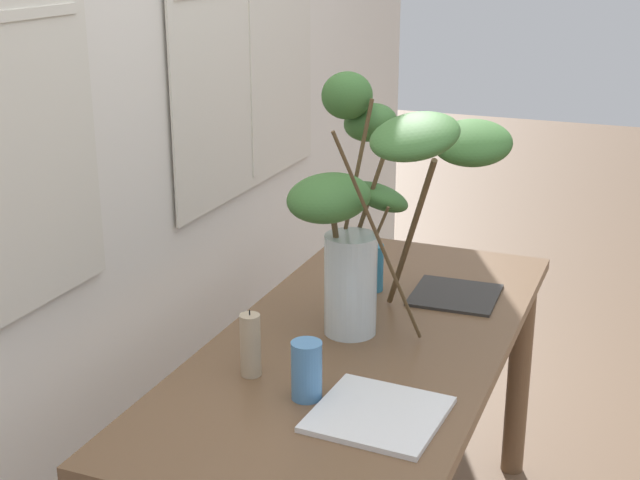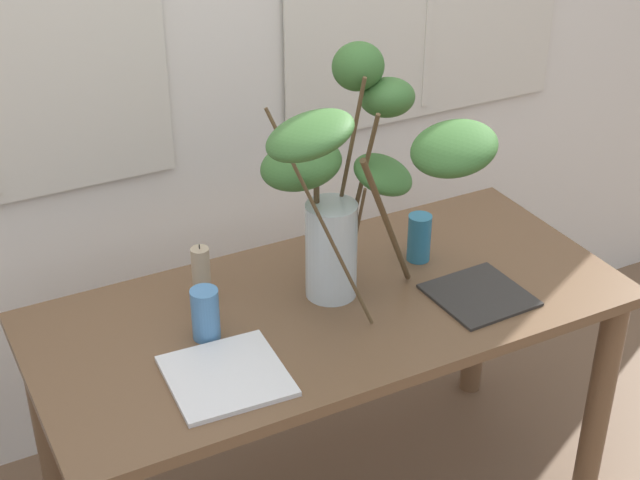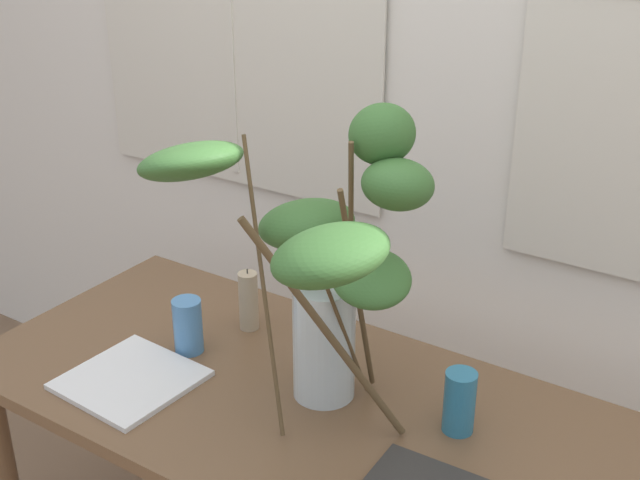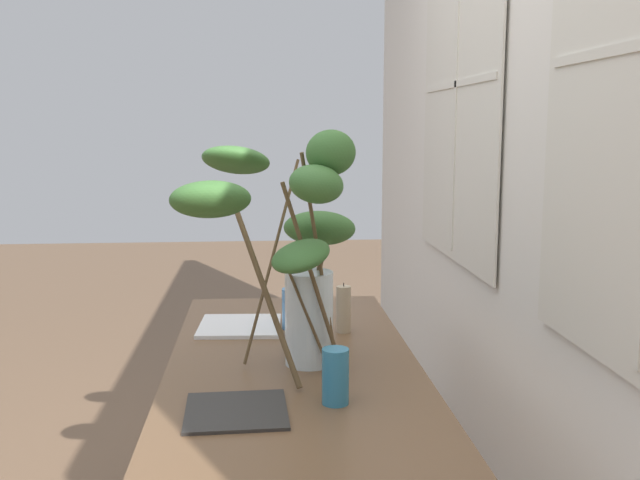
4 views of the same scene
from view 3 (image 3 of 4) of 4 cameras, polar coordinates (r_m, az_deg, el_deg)
back_wall_with_windows at (r=2.21m, az=9.65°, el=11.80°), size 4.85×0.14×2.72m
dining_table at (r=1.95m, az=-1.06°, el=-13.97°), size 1.58×0.72×0.76m
vase_with_branches at (r=1.65m, az=0.02°, el=-0.89°), size 0.64×0.58×0.68m
drinking_glass_blue_left at (r=2.03m, az=-9.01°, el=-5.81°), size 0.07×0.07×0.14m
drinking_glass_blue_right at (r=1.77m, az=9.51°, el=-10.85°), size 0.07×0.07×0.14m
plate_square_left at (r=1.97m, az=-12.82°, el=-9.29°), size 0.28×0.28×0.01m
pillar_candle at (r=2.10m, az=-4.91°, el=-4.16°), size 0.05×0.05×0.17m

